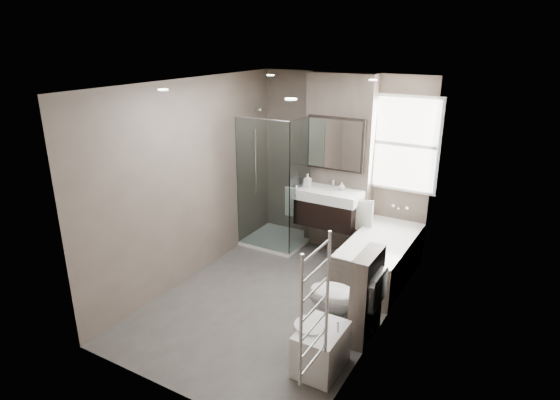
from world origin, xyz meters
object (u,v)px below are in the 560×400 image
Objects in this scene: bathtub at (380,256)px; toilet at (343,299)px; vanity at (328,207)px; bidet at (320,348)px.

bathtub is 1.96× the size of toilet.
vanity reaches higher than bidet.
vanity is 1.99m from toilet.
vanity is 0.59× the size of bathtub.
vanity reaches higher than toilet.
vanity is at bearing 113.20° from bidet.
bidet is (0.04, -0.66, -0.17)m from toilet.
bathtub and bidet have the same top height.
toilet is at bearing -60.41° from vanity.
toilet is (0.97, -1.71, -0.33)m from vanity.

